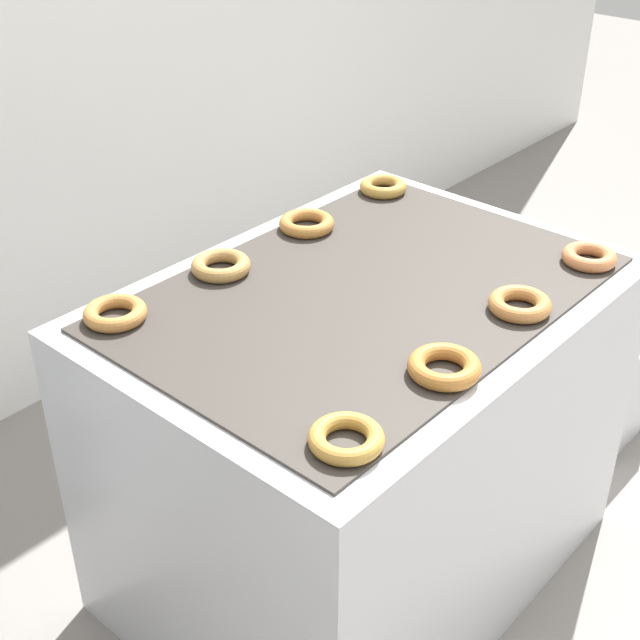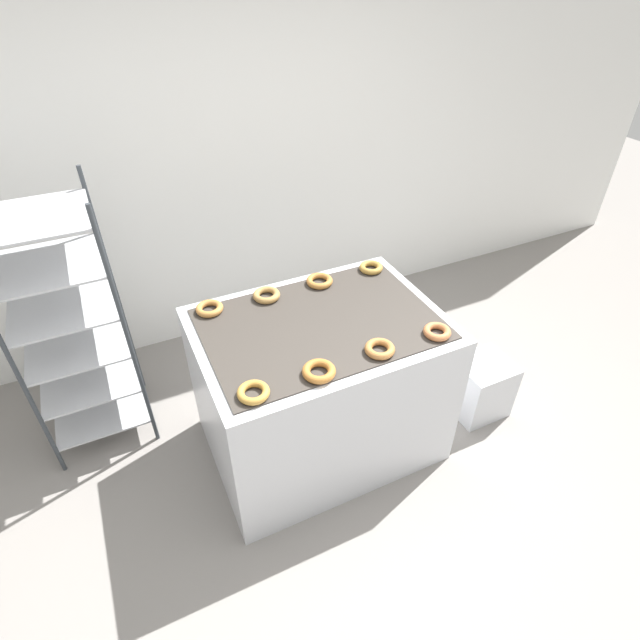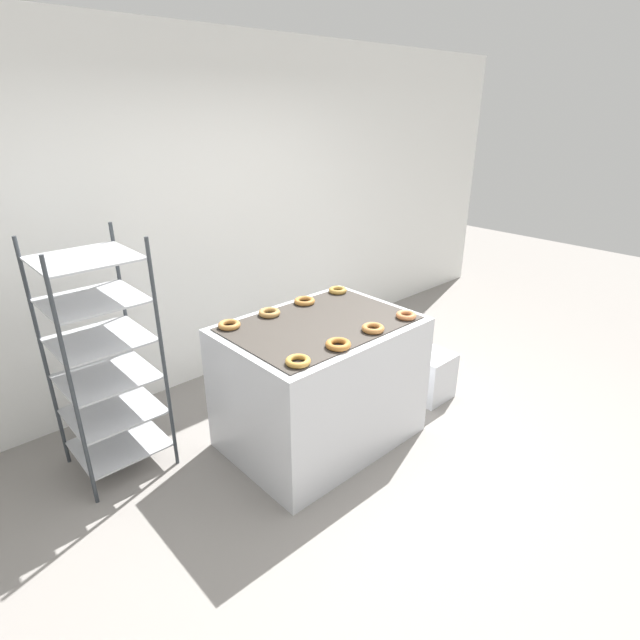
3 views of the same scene
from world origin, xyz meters
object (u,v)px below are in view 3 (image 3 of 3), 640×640
at_px(donut_near_midright, 373,328).
at_px(donut_far_left, 229,325).
at_px(baking_rack_cart, 103,359).
at_px(glaze_bin, 430,376).
at_px(donut_far_midright, 305,301).
at_px(donut_near_left, 298,361).
at_px(donut_near_right, 406,315).
at_px(donut_far_midleft, 269,313).
at_px(fryer_machine, 320,383).
at_px(donut_far_right, 338,290).
at_px(donut_near_midleft, 338,344).

relative_size(donut_near_midright, donut_far_left, 1.01).
height_order(baking_rack_cart, glaze_bin, baking_rack_cart).
xyz_separation_m(donut_near_midright, donut_far_midright, (-0.00, 0.66, -0.00)).
bearing_deg(donut_near_midright, donut_far_left, 133.90).
xyz_separation_m(donut_near_left, donut_near_right, (0.97, 0.00, 0.00)).
relative_size(donut_near_left, donut_far_midleft, 0.96).
distance_m(glaze_bin, donut_far_midleft, 1.52).
distance_m(fryer_machine, donut_far_midright, 0.61).
bearing_deg(donut_far_right, donut_near_right, -90.84).
distance_m(glaze_bin, donut_near_left, 1.70).
xyz_separation_m(baking_rack_cart, donut_near_midright, (1.35, -1.03, 0.14)).
distance_m(donut_near_left, donut_near_right, 0.97).
bearing_deg(donut_far_midright, donut_far_left, 179.39).
xyz_separation_m(fryer_machine, donut_near_left, (-0.48, -0.34, 0.48)).
distance_m(fryer_machine, donut_near_right, 0.76).
relative_size(glaze_bin, donut_near_midright, 2.69).
bearing_deg(donut_far_left, donut_far_midleft, -2.28).
relative_size(baking_rack_cart, donut_far_right, 11.21).
xyz_separation_m(baking_rack_cart, donut_far_midright, (1.34, -0.36, 0.14)).
height_order(donut_near_midleft, donut_near_right, donut_near_midleft).
relative_size(glaze_bin, donut_near_midleft, 2.55).
relative_size(donut_near_midleft, donut_far_midright, 1.02).
bearing_deg(donut_near_left, donut_far_midright, 46.81).
distance_m(donut_near_midleft, donut_far_left, 0.76).
bearing_deg(donut_far_midleft, fryer_machine, -63.18).
relative_size(donut_far_left, donut_far_midright, 0.96).
bearing_deg(donut_far_right, donut_far_left, 179.65).
relative_size(fryer_machine, donut_near_midright, 8.77).
xyz_separation_m(fryer_machine, donut_near_midright, (0.16, -0.33, 0.48)).
bearing_deg(donut_far_left, fryer_machine, -35.46).
distance_m(glaze_bin, donut_far_right, 1.07).
bearing_deg(donut_far_left, glaze_bin, -19.92).
xyz_separation_m(donut_near_midleft, donut_far_midright, (0.32, 0.68, -0.00)).
xyz_separation_m(donut_near_left, donut_far_right, (0.98, 0.68, 0.00)).
height_order(glaze_bin, donut_near_right, donut_near_right).
relative_size(donut_near_right, donut_far_left, 0.95).
xyz_separation_m(donut_far_left, donut_far_midright, (0.64, -0.01, 0.00)).
relative_size(donut_near_left, donut_far_right, 1.03).
relative_size(fryer_machine, donut_far_right, 9.19).
bearing_deg(donut_far_midleft, glaze_bin, -24.08).
relative_size(glaze_bin, donut_far_midright, 2.59).
xyz_separation_m(glaze_bin, donut_far_left, (-1.53, 0.55, 0.74)).
xyz_separation_m(donut_near_left, donut_far_midleft, (0.31, 0.67, 0.00)).
bearing_deg(baking_rack_cart, donut_far_left, -26.83).
height_order(baking_rack_cart, donut_near_midleft, baking_rack_cart).
height_order(donut_near_left, donut_far_midright, donut_far_midright).
xyz_separation_m(donut_near_midright, donut_far_left, (-0.65, 0.67, -0.00)).
bearing_deg(donut_near_right, fryer_machine, 145.55).
bearing_deg(donut_near_midright, donut_far_midright, 90.32).
bearing_deg(donut_near_midright, donut_far_right, 63.19).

